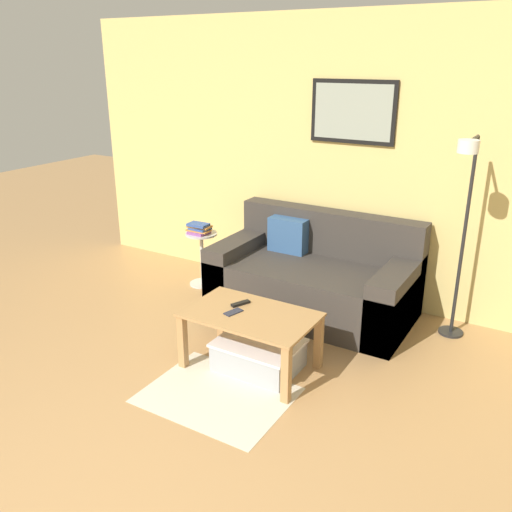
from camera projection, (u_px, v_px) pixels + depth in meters
wall_back at (339, 161)px, 4.89m from camera, size 5.60×0.09×2.55m
area_rug at (217, 395)px, 3.69m from camera, size 0.97×0.76×0.01m
couch at (314, 279)px, 4.84m from camera, size 1.75×0.92×0.86m
coffee_table at (250, 324)px, 3.91m from camera, size 0.94×0.58×0.44m
storage_bin at (259, 355)px, 3.98m from camera, size 0.60×0.46×0.22m
floor_lamp at (463, 216)px, 4.03m from camera, size 0.20×0.51×1.64m
side_table at (202, 254)px, 5.39m from camera, size 0.31×0.31×0.54m
book_stack at (199, 229)px, 5.28m from camera, size 0.24×0.18×0.10m
remote_control at (241, 303)px, 4.02m from camera, size 0.10×0.15×0.02m
cell_phone at (233, 312)px, 3.90m from camera, size 0.10×0.15×0.01m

